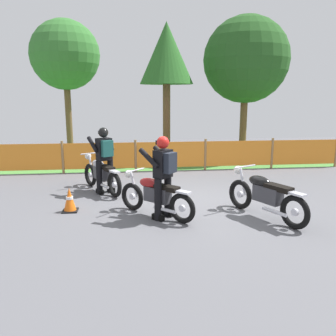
# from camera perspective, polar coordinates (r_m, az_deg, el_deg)

# --- Properties ---
(ground) EXTENTS (24.00, 24.00, 0.02)m
(ground) POSITION_cam_1_polar(r_m,az_deg,el_deg) (8.22, 3.46, -5.80)
(ground) COLOR #5B5B60
(grass_verge) EXTENTS (24.00, 6.42, 0.01)m
(grass_verge) POSITION_cam_1_polar(r_m,az_deg,el_deg) (14.79, -1.02, 2.22)
(grass_verge) COLOR #4C8C3D
(grass_verge) RESTS_ON ground
(barrier_fence) EXTENTS (11.75, 0.08, 1.05)m
(barrier_fence) POSITION_cam_1_polar(r_m,az_deg,el_deg) (11.55, 0.47, 2.20)
(barrier_fence) COLOR olive
(barrier_fence) RESTS_ON ground
(tree_leftmost) EXTENTS (3.01, 3.01, 5.70)m
(tree_leftmost) POSITION_cam_1_polar(r_m,az_deg,el_deg) (16.57, -16.50, 17.26)
(tree_leftmost) COLOR brown
(tree_leftmost) RESTS_ON ground
(tree_near_left) EXTENTS (1.98, 1.98, 5.08)m
(tree_near_left) POSITION_cam_1_polar(r_m,az_deg,el_deg) (13.34, -0.24, 18.03)
(tree_near_left) COLOR brown
(tree_near_left) RESTS_ON ground
(tree_near_right) EXTENTS (3.34, 3.34, 5.50)m
(tree_near_right) POSITION_cam_1_polar(r_m,az_deg,el_deg) (14.54, 12.66, 16.85)
(tree_near_right) COLOR brown
(tree_near_right) RESTS_ON ground
(motorcycle_lead) EXTENTS (1.48, 1.42, 0.92)m
(motorcycle_lead) POSITION_cam_1_polar(r_m,az_deg,el_deg) (7.21, -2.11, -4.52)
(motorcycle_lead) COLOR black
(motorcycle_lead) RESTS_ON ground
(motorcycle_trailing) EXTENTS (1.07, 1.92, 0.99)m
(motorcycle_trailing) POSITION_cam_1_polar(r_m,az_deg,el_deg) (7.38, 15.61, -4.31)
(motorcycle_trailing) COLOR black
(motorcycle_trailing) RESTS_ON ground
(motorcycle_third) EXTENTS (1.12, 1.78, 0.95)m
(motorcycle_third) POSITION_cam_1_polar(r_m,az_deg,el_deg) (9.24, -10.89, -0.98)
(motorcycle_third) COLOR black
(motorcycle_third) RESTS_ON ground
(rider_lead) EXTENTS (0.77, 0.76, 1.69)m
(rider_lead) POSITION_cam_1_polar(r_m,az_deg,el_deg) (6.96, -0.78, -0.82)
(rider_lead) COLOR black
(rider_lead) RESTS_ON ground
(rider_third) EXTENTS (0.71, 0.79, 1.69)m
(rider_third) POSITION_cam_1_polar(r_m,az_deg,el_deg) (8.96, -10.38, 1.84)
(rider_third) COLOR black
(rider_third) RESTS_ON ground
(traffic_cone) EXTENTS (0.32, 0.32, 0.53)m
(traffic_cone) POSITION_cam_1_polar(r_m,az_deg,el_deg) (7.85, -15.82, -5.03)
(traffic_cone) COLOR black
(traffic_cone) RESTS_ON ground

